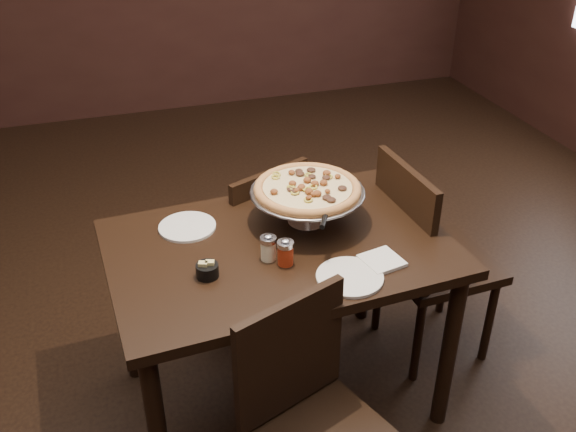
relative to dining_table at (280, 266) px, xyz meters
name	(u,v)px	position (x,y,z in m)	size (l,w,h in m)	color
room	(267,84)	(-0.02, 0.08, 0.71)	(6.04, 7.04, 2.84)	black
dining_table	(280,266)	(0.00, 0.00, 0.00)	(1.32, 0.91, 0.80)	black
pizza_stand	(307,189)	(0.15, 0.11, 0.26)	(0.45, 0.45, 0.19)	silver
parmesan_shaker	(268,248)	(-0.07, -0.08, 0.15)	(0.06, 0.06, 0.10)	#F3E9BD
pepper_flake_shaker	(285,252)	(-0.02, -0.13, 0.16)	(0.06, 0.06, 0.11)	maroon
packet_caddy	(207,270)	(-0.30, -0.12, 0.13)	(0.08, 0.08, 0.06)	black
napkin_stack	(382,261)	(0.32, -0.23, 0.11)	(0.13, 0.13, 0.01)	white
plate_left	(187,227)	(-0.31, 0.22, 0.11)	(0.22, 0.22, 0.01)	white
plate_near	(350,277)	(0.17, -0.28, 0.11)	(0.24, 0.24, 0.01)	white
serving_spatula	(325,219)	(0.14, -0.11, 0.25)	(0.16, 0.16, 0.02)	silver
chair_far	(255,239)	(0.04, 0.53, -0.21)	(0.54, 0.54, 0.89)	black
chair_near	(312,418)	(-0.07, -0.58, -0.20)	(0.54, 0.54, 0.90)	black
chair_side	(425,254)	(0.70, 0.10, -0.16)	(0.48, 0.48, 0.98)	black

